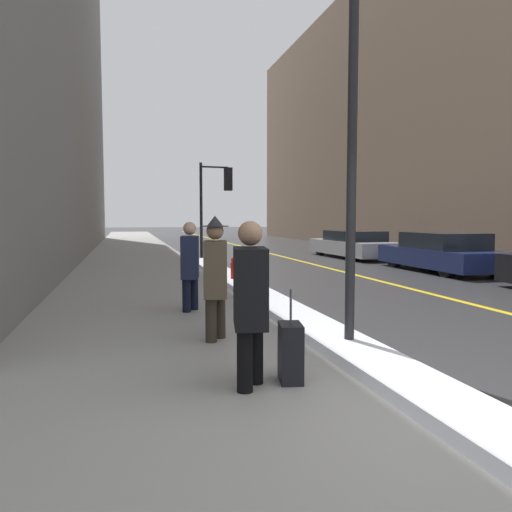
{
  "coord_description": "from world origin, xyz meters",
  "views": [
    {
      "loc": [
        -2.38,
        -3.59,
        1.66
      ],
      "look_at": [
        -0.4,
        4.0,
        1.05
      ],
      "focal_mm": 35.0,
      "sensor_mm": 36.0,
      "label": 1
    }
  ],
  "objects": [
    {
      "name": "parked_car_navy",
      "position": [
        6.98,
        9.72,
        0.57
      ],
      "size": [
        1.88,
        4.66,
        1.19
      ],
      "rotation": [
        0.0,
        0.0,
        1.56
      ],
      "color": "navy",
      "rests_on": "ground"
    },
    {
      "name": "sidewalk_slab",
      "position": [
        -2.0,
        15.0,
        0.01
      ],
      "size": [
        4.0,
        80.0,
        0.01
      ],
      "color": "gray",
      "rests_on": "ground"
    },
    {
      "name": "ground_plane",
      "position": [
        0.0,
        0.0,
        0.0
      ],
      "size": [
        160.0,
        160.0,
        0.0
      ],
      "primitive_type": "plane",
      "color": "#2D2D30"
    },
    {
      "name": "fire_hydrant",
      "position": [
        0.19,
        8.36,
        0.35
      ],
      "size": [
        0.2,
        0.2,
        0.7
      ],
      "color": "red",
      "rests_on": "ground"
    },
    {
      "name": "road_centre_stripe",
      "position": [
        4.0,
        15.0,
        0.0
      ],
      "size": [
        0.16,
        80.0,
        0.0
      ],
      "color": "gold",
      "rests_on": "ground"
    },
    {
      "name": "traffic_light_near",
      "position": [
        1.12,
        15.75,
        2.71
      ],
      "size": [
        1.31,
        0.39,
        3.75
      ],
      "rotation": [
        0.0,
        0.0,
        0.11
      ],
      "color": "black",
      "rests_on": "ground"
    },
    {
      "name": "pedestrian_nearside",
      "position": [
        -1.24,
        1.0,
        0.9
      ],
      "size": [
        0.4,
        0.57,
        1.63
      ],
      "rotation": [
        0.0,
        0.0,
        -1.75
      ],
      "color": "black",
      "rests_on": "ground"
    },
    {
      "name": "pedestrian_with_shoulder_bag",
      "position": [
        -1.3,
        5.13,
        0.87
      ],
      "size": [
        0.39,
        0.74,
        1.58
      ],
      "rotation": [
        0.0,
        0.0,
        -1.75
      ],
      "color": "black",
      "rests_on": "ground"
    },
    {
      "name": "snow_bank_curb",
      "position": [
        0.22,
        6.66,
        0.08
      ],
      "size": [
        0.72,
        16.17,
        0.15
      ],
      "color": "silver",
      "rests_on": "ground"
    },
    {
      "name": "pedestrian_in_glasses",
      "position": [
        -1.24,
        2.94,
        0.92
      ],
      "size": [
        0.39,
        0.56,
        1.68
      ],
      "rotation": [
        0.0,
        0.0,
        -1.75
      ],
      "color": "#2A241B",
      "rests_on": "ground"
    },
    {
      "name": "rolling_suitcase",
      "position": [
        -0.8,
        1.07,
        0.3
      ],
      "size": [
        0.28,
        0.39,
        0.95
      ],
      "rotation": [
        0.0,
        0.0,
        -1.75
      ],
      "color": "black",
      "rests_on": "ground"
    },
    {
      "name": "parked_car_silver",
      "position": [
        6.65,
        15.19,
        0.53
      ],
      "size": [
        1.97,
        4.95,
        1.11
      ],
      "rotation": [
        0.0,
        0.0,
        1.61
      ],
      "color": "#B2B2B7",
      "rests_on": "ground"
    },
    {
      "name": "lamp_post",
      "position": [
        0.28,
        2.02,
        3.31
      ],
      "size": [
        0.28,
        0.28,
        5.62
      ],
      "color": "black",
      "rests_on": "ground"
    },
    {
      "name": "building_facade_right",
      "position": [
        13.0,
        22.0,
        7.31
      ],
      "size": [
        6.0,
        36.0,
        14.62
      ],
      "color": "#846B56",
      "rests_on": "ground"
    },
    {
      "name": "building_facade_left",
      "position": [
        -7.0,
        20.0,
        10.67
      ],
      "size": [
        6.0,
        36.0,
        21.33
      ],
      "color": "slate",
      "rests_on": "ground"
    }
  ]
}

